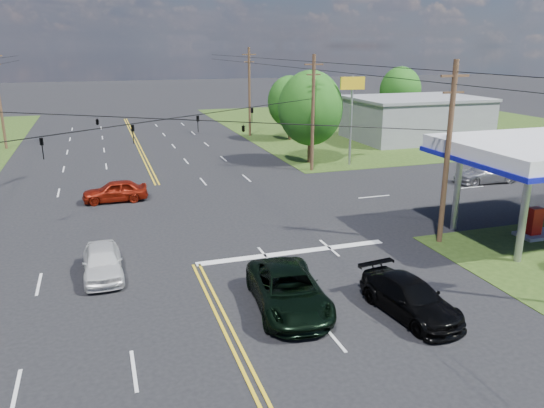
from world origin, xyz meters
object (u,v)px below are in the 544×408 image
object	(u,v)px
suv_black	(410,298)
pickup_white	(102,262)
pole_right_far	(249,91)
tree_right_a	(310,108)
tree_far_r	(400,91)
retail_ne	(415,120)
pole_ne	(313,112)
pickup_dkgreen	(288,290)
pole_se	(448,152)
tree_right_b	(290,102)

from	to	relation	value
suv_black	pickup_white	xyz separation A→B (m)	(-11.31, 7.48, 0.02)
pole_right_far	tree_right_a	xyz separation A→B (m)	(1.00, -16.00, -0.30)
pickup_white	tree_far_r	bearing A→B (deg)	44.19
retail_ne	pole_right_far	distance (m)	19.02
pole_right_far	pickup_white	size ratio (longest dim) A/B	2.35
pole_ne	pickup_dkgreen	distance (m)	25.11
pole_se	pickup_white	xyz separation A→B (m)	(-17.25, 1.00, -4.19)
pole_se	suv_black	size ratio (longest dim) A/B	1.95
pickup_dkgreen	suv_black	distance (m)	4.76
pickup_dkgreen	retail_ne	bearing A→B (deg)	57.07
retail_ne	pickup_white	xyz separation A→B (m)	(-34.25, -28.00, -1.48)
pole_ne	tree_right_b	xyz separation A→B (m)	(3.50, 15.00, -0.70)
tree_right_a	pickup_dkgreen	world-z (taller)	tree_right_a
retail_ne	tree_right_a	distance (m)	18.09
retail_ne	pole_right_far	bearing A→B (deg)	154.80
tree_far_r	pickup_white	world-z (taller)	tree_far_r
retail_ne	pole_right_far	world-z (taller)	pole_right_far
tree_right_a	pickup_dkgreen	distance (m)	28.21
pole_right_far	pickup_white	distance (m)	40.17
pole_ne	pole_se	bearing A→B (deg)	-90.00
retail_ne	pole_ne	xyz separation A→B (m)	(-17.00, -11.00, 2.72)
tree_far_r	pole_ne	bearing A→B (deg)	-135.00
pickup_white	pole_right_far	bearing A→B (deg)	63.77
retail_ne	tree_right_b	xyz separation A→B (m)	(-13.50, 4.00, 2.02)
pickup_white	pole_se	bearing A→B (deg)	-3.94
tree_right_b	pickup_white	distance (m)	38.30
pole_ne	pickup_white	world-z (taller)	pole_ne
pickup_dkgreen	pole_right_far	bearing A→B (deg)	82.30
retail_ne	pole_se	size ratio (longest dim) A/B	1.47
retail_ne	tree_right_b	size ratio (longest dim) A/B	1.98
tree_right_a	tree_far_r	xyz separation A→B (m)	(20.00, 18.00, -0.33)
pickup_white	tree_right_b	bearing A→B (deg)	56.42
retail_ne	pole_se	bearing A→B (deg)	-120.38
pole_right_far	tree_far_r	bearing A→B (deg)	5.44
tree_right_a	pickup_white	distance (m)	27.39
pole_ne	tree_right_a	world-z (taller)	pole_ne
pole_se	tree_right_a	world-z (taller)	pole_se
tree_right_b	tree_far_r	bearing A→B (deg)	18.92
pole_se	pole_right_far	size ratio (longest dim) A/B	0.95
tree_right_a	tree_right_b	xyz separation A→B (m)	(2.50, 12.00, -0.65)
pole_right_far	retail_ne	bearing A→B (deg)	-25.20
pole_right_far	suv_black	size ratio (longest dim) A/B	2.05
pole_ne	tree_right_b	size ratio (longest dim) A/B	1.34
pole_se	tree_far_r	size ratio (longest dim) A/B	1.25
tree_right_b	pickup_dkgreen	xyz separation A→B (m)	(-13.79, -37.53, -3.42)
pickup_dkgreen	suv_black	size ratio (longest dim) A/B	1.17
pole_right_far	tree_right_b	bearing A→B (deg)	-48.81
tree_right_a	pickup_white	bearing A→B (deg)	-132.38
retail_ne	pickup_dkgreen	world-z (taller)	retail_ne
tree_right_a	pole_se	bearing A→B (deg)	-92.73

